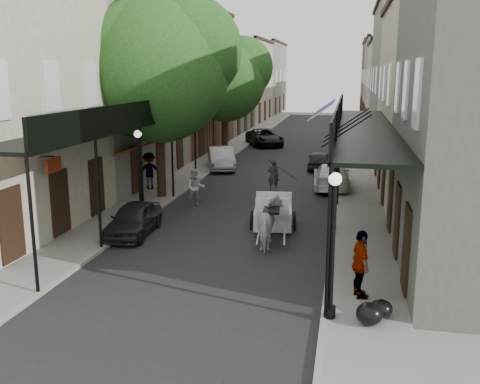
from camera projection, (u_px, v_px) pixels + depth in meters
The scene contains 24 objects.
ground at pixel (195, 280), 16.17m from camera, with size 140.00×140.00×0.00m, color gray.
road at pixel (279, 167), 35.30m from camera, with size 8.00×90.00×0.01m, color black.
sidewalk_left at pixel (206, 164), 36.25m from camera, with size 2.20×90.00×0.12m, color gray.
sidewalk_right at pixel (356, 169), 34.32m from camera, with size 2.20×90.00×0.12m, color gray.
building_row_left at pixel (195, 83), 45.37m from camera, with size 5.00×80.00×10.50m, color beige.
building_row_right at pixel (405, 84), 42.05m from camera, with size 5.00×80.00×10.50m, color gray.
gallery_left at pixel (131, 122), 22.88m from camera, with size 2.20×18.05×4.88m.
gallery_right at pixel (360, 127), 21.03m from camera, with size 2.20×18.05×4.88m.
tree_near at pixel (167, 65), 25.29m from camera, with size 7.31×6.80×9.63m.
tree_far at pixel (230, 77), 38.83m from camera, with size 6.45×6.00×8.61m.
lamppost_right_near at pixel (333, 244), 13.02m from camera, with size 0.32×0.32×3.71m.
lamppost_left at pixel (139, 173), 22.25m from camera, with size 0.32×0.32×3.71m.
lamppost_right_far at pixel (343, 142), 32.15m from camera, with size 0.32×0.32×3.71m.
horse at pixel (271, 223), 19.13m from camera, with size 0.93×2.05×1.73m, color beige.
carriage at pixel (274, 199), 21.70m from camera, with size 1.95×2.70×2.90m.
pedestrian_walking at pixel (195, 188), 24.82m from camera, with size 0.87×0.68×1.79m, color #A4A49B.
pedestrian_sidewalk_left at pixel (149, 171), 28.08m from camera, with size 1.25×0.72×1.93m, color gray.
pedestrian_sidewalk_right at pixel (361, 264), 14.44m from camera, with size 1.11×0.46×1.90m, color gray.
car_left_near at pixel (134, 219), 20.55m from camera, with size 1.48×3.68×1.25m, color black.
car_left_mid at pixel (221, 158), 34.50m from camera, with size 1.51×4.34×1.43m, color #9E9DA3.
car_left_far at pixel (265, 137), 45.56m from camera, with size 2.38×5.17×1.44m, color black.
car_right_near at pixel (332, 176), 28.72m from camera, with size 1.90×4.68×1.36m, color silver.
car_right_far at pixel (320, 160), 34.36m from camera, with size 1.44×3.58×1.22m, color black.
trash_bags at pixel (374, 312), 13.15m from camera, with size 0.92×1.07×0.56m.
Camera 1 is at (4.34, -14.62, 6.15)m, focal length 40.00 mm.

